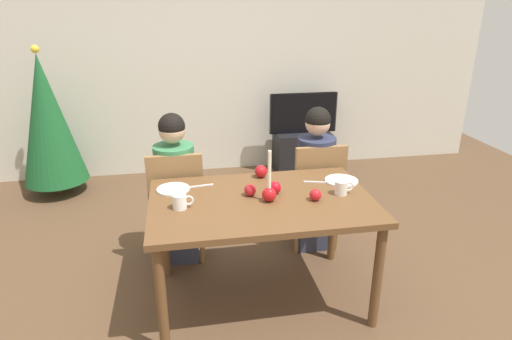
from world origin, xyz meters
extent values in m
plane|color=brown|center=(0.00, 0.00, 0.00)|extent=(7.68, 7.68, 0.00)
cube|color=beige|center=(0.00, 2.60, 1.30)|extent=(6.40, 0.10, 2.60)
cube|color=brown|center=(0.00, 0.00, 0.73)|extent=(1.40, 0.90, 0.04)
cylinder|color=brown|center=(-0.64, -0.39, 0.35)|extent=(0.06, 0.06, 0.71)
cylinder|color=brown|center=(0.64, -0.39, 0.35)|extent=(0.06, 0.06, 0.71)
cylinder|color=brown|center=(-0.64, 0.39, 0.35)|extent=(0.06, 0.06, 0.71)
cylinder|color=brown|center=(0.64, 0.39, 0.35)|extent=(0.06, 0.06, 0.71)
cube|color=olive|center=(-0.54, 0.69, 0.43)|extent=(0.40, 0.40, 0.04)
cube|color=olive|center=(-0.54, 0.51, 0.68)|extent=(0.40, 0.04, 0.45)
cylinder|color=olive|center=(-0.37, 0.86, 0.21)|extent=(0.04, 0.04, 0.41)
cylinder|color=olive|center=(-0.71, 0.86, 0.21)|extent=(0.04, 0.04, 0.41)
cylinder|color=olive|center=(-0.37, 0.52, 0.21)|extent=(0.04, 0.04, 0.41)
cylinder|color=olive|center=(-0.71, 0.52, 0.21)|extent=(0.04, 0.04, 0.41)
cube|color=olive|center=(0.56, 0.69, 0.43)|extent=(0.40, 0.40, 0.04)
cube|color=olive|center=(0.56, 0.51, 0.68)|extent=(0.40, 0.04, 0.45)
cylinder|color=olive|center=(0.73, 0.86, 0.21)|extent=(0.04, 0.04, 0.41)
cylinder|color=olive|center=(0.39, 0.86, 0.21)|extent=(0.04, 0.04, 0.41)
cylinder|color=olive|center=(0.73, 0.52, 0.21)|extent=(0.04, 0.04, 0.41)
cylinder|color=olive|center=(0.39, 0.52, 0.21)|extent=(0.04, 0.04, 0.41)
cube|color=#33384C|center=(-0.54, 0.64, 0.23)|extent=(0.28, 0.28, 0.45)
cylinder|color=#387A4C|center=(-0.54, 0.64, 0.69)|extent=(0.30, 0.30, 0.48)
sphere|color=tan|center=(-0.54, 0.64, 1.04)|extent=(0.19, 0.19, 0.19)
sphere|color=black|center=(-0.54, 0.64, 1.07)|extent=(0.19, 0.19, 0.19)
cube|color=#33384C|center=(0.56, 0.64, 0.23)|extent=(0.28, 0.28, 0.45)
cylinder|color=#282D47|center=(0.56, 0.64, 0.69)|extent=(0.30, 0.30, 0.48)
sphere|color=tan|center=(0.56, 0.64, 1.04)|extent=(0.19, 0.19, 0.19)
sphere|color=black|center=(0.56, 0.64, 1.07)|extent=(0.19, 0.19, 0.19)
cube|color=black|center=(0.93, 2.30, 0.24)|extent=(0.64, 0.40, 0.48)
cube|color=black|center=(0.93, 2.30, 0.71)|extent=(0.79, 0.04, 0.46)
cube|color=black|center=(0.93, 2.30, 0.71)|extent=(0.76, 0.05, 0.46)
cylinder|color=brown|center=(-1.79, 2.14, 0.07)|extent=(0.08, 0.08, 0.14)
cone|color=#195628|center=(-1.79, 2.14, 0.79)|extent=(0.64, 0.64, 1.31)
sphere|color=yellow|center=(-1.79, 2.14, 1.49)|extent=(0.08, 0.08, 0.08)
sphere|color=red|center=(0.04, -0.04, 0.80)|extent=(0.09, 0.09, 0.09)
cylinder|color=#EFE5C6|center=(0.04, -0.04, 0.96)|extent=(0.02, 0.02, 0.24)
cylinder|color=white|center=(-0.55, 0.24, 0.76)|extent=(0.22, 0.22, 0.01)
cylinder|color=white|center=(0.60, 0.19, 0.76)|extent=(0.23, 0.23, 0.01)
cylinder|color=white|center=(-0.51, -0.04, 0.79)|extent=(0.08, 0.08, 0.09)
torus|color=white|center=(-0.45, -0.04, 0.80)|extent=(0.06, 0.01, 0.06)
cylinder|color=silver|center=(0.52, -0.02, 0.80)|extent=(0.08, 0.08, 0.09)
torus|color=silver|center=(0.57, -0.02, 0.80)|extent=(0.06, 0.01, 0.06)
cube|color=silver|center=(-0.37, 0.27, 0.75)|extent=(0.18, 0.04, 0.01)
cube|color=silver|center=(0.42, 0.19, 0.75)|extent=(0.18, 0.07, 0.01)
sphere|color=red|center=(0.10, 0.07, 0.79)|extent=(0.08, 0.08, 0.08)
sphere|color=#B01B22|center=(-0.06, 0.07, 0.79)|extent=(0.08, 0.08, 0.08)
sphere|color=red|center=(0.33, -0.08, 0.79)|extent=(0.08, 0.08, 0.08)
sphere|color=#B4151B|center=(0.06, 0.36, 0.79)|extent=(0.09, 0.09, 0.09)
camera|label=1|loc=(-0.48, -2.45, 1.91)|focal=30.61mm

